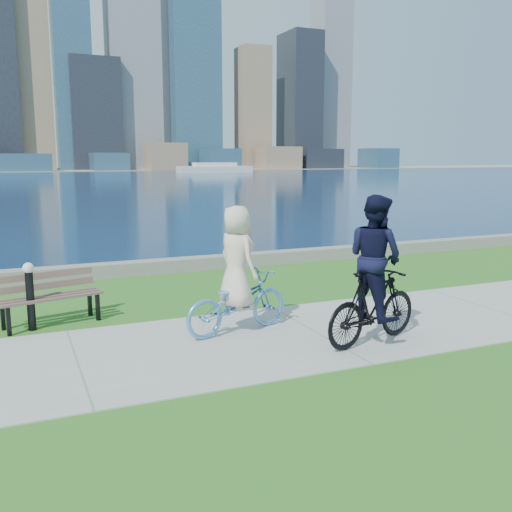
{
  "coord_description": "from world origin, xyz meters",
  "views": [
    {
      "loc": [
        -4.75,
        -8.44,
        3.04
      ],
      "look_at": [
        -0.35,
        1.8,
        1.1
      ],
      "focal_mm": 40.0,
      "sensor_mm": 36.0,
      "label": 1
    }
  ],
  "objects_px": {
    "park_bench": "(49,294)",
    "bollard_lamp": "(30,292)",
    "cyclist_woman": "(237,286)",
    "cyclist_man": "(374,282)"
  },
  "relations": [
    {
      "from": "park_bench",
      "to": "bollard_lamp",
      "type": "xyz_separation_m",
      "value": [
        -0.32,
        -0.28,
        0.13
      ]
    },
    {
      "from": "park_bench",
      "to": "cyclist_woman",
      "type": "xyz_separation_m",
      "value": [
        2.97,
        -1.88,
        0.27
      ]
    },
    {
      "from": "cyclist_woman",
      "to": "cyclist_man",
      "type": "xyz_separation_m",
      "value": [
        1.82,
        -1.43,
        0.2
      ]
    },
    {
      "from": "park_bench",
      "to": "bollard_lamp",
      "type": "relative_size",
      "value": 1.56
    },
    {
      "from": "bollard_lamp",
      "to": "park_bench",
      "type": "bearing_deg",
      "value": 41.07
    },
    {
      "from": "bollard_lamp",
      "to": "cyclist_woman",
      "type": "relative_size",
      "value": 0.55
    },
    {
      "from": "park_bench",
      "to": "bollard_lamp",
      "type": "bearing_deg",
      "value": -152.36
    },
    {
      "from": "cyclist_man",
      "to": "cyclist_woman",
      "type": "bearing_deg",
      "value": 37.64
    },
    {
      "from": "bollard_lamp",
      "to": "cyclist_man",
      "type": "height_order",
      "value": "cyclist_man"
    },
    {
      "from": "park_bench",
      "to": "bollard_lamp",
      "type": "height_order",
      "value": "bollard_lamp"
    }
  ]
}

